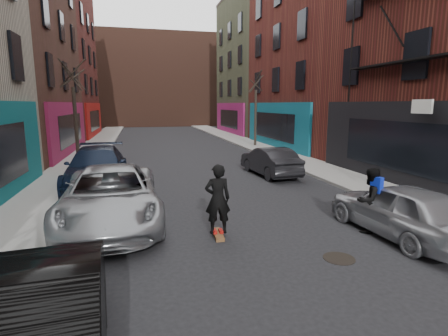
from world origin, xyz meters
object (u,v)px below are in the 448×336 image
tree_right_far (256,102)px  manhole (339,258)px  skateboarder (218,199)px  parked_left_end (97,167)px  skateboard (218,234)px  pedestrian (370,200)px  parked_right_far (401,210)px  parked_left_far (111,196)px  tree_left_far (74,104)px  parked_right_end (270,161)px

tree_right_far → manhole: (-4.86, -20.15, -3.52)m
tree_right_far → skateboarder: size_ratio=3.76×
manhole → parked_left_end: bearing=125.0°
skateboard → tree_right_far: bearing=71.4°
tree_right_far → skateboarder: 19.74m
pedestrian → manhole: bearing=24.3°
skateboarder → pedestrian: skateboarder is taller
parked_right_far → manhole: bearing=16.9°
tree_right_far → manhole: tree_right_far is taller
parked_left_far → parked_right_far: (7.33, -2.84, -0.09)m
skateboard → skateboarder: bearing=0.0°
parked_left_end → parked_right_far: 11.22m
pedestrian → parked_left_end: bearing=-57.1°
manhole → skateboard: bearing=140.3°
parked_left_far → manhole: (5.07, -3.69, -0.80)m
tree_right_far → parked_left_end: (-10.80, -11.65, -2.71)m
parked_left_far → parked_right_far: 7.86m
tree_left_far → skateboard: bearing=-66.9°
parked_right_end → skateboard: (-4.19, -7.19, -0.63)m
parked_left_far → manhole: bearing=-37.6°
tree_right_far → parked_left_end: tree_right_far is taller
parked_left_far → pedestrian: 7.14m
tree_right_far → parked_right_far: size_ratio=1.62×
tree_left_far → parked_left_far: size_ratio=1.12×
tree_right_far → parked_right_far: 19.67m
skateboard → manhole: bearing=-36.8°
tree_right_far → parked_right_far: (-2.59, -19.30, -2.82)m
parked_left_far → pedestrian: size_ratio=3.33×
parked_right_far → manhole: parked_right_far is taller
pedestrian → manhole: 2.28m
parked_left_far → parked_right_end: 8.80m
parked_right_end → skateboard: parked_right_end is taller
parked_right_far → pedestrian: 0.77m
pedestrian → parked_left_far: bearing=-33.3°
tree_right_far → skateboarder: (-7.19, -18.21, -2.53)m
parked_left_end → parked_right_far: size_ratio=1.35×
tree_right_far → parked_left_far: tree_right_far is taller
tree_left_far → manhole: (7.54, -14.15, -3.37)m
tree_left_far → skateboarder: (5.21, -12.21, -2.38)m
parked_right_far → parked_left_far: bearing=-24.7°
parked_right_far → parked_right_end: size_ratio=1.01×
tree_left_far → pedestrian: 16.00m
parked_right_far → manhole: size_ratio=5.98×
skateboard → parked_right_far: bearing=-10.4°
tree_left_far → pedestrian: tree_left_far is taller
tree_left_far → manhole: tree_left_far is taller
parked_right_end → manhole: size_ratio=5.91×
manhole → tree_right_far: bearing=76.4°
tree_right_far → pedestrian: size_ratio=3.90×
pedestrian → skateboard: bearing=-22.8°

